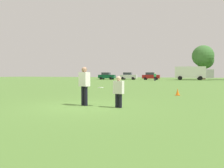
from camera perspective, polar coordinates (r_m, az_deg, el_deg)
ground_plane at (r=10.03m, az=-7.98°, el=-5.83°), size 160.54×160.54×0.00m
player_thrower at (r=10.13m, az=-7.32°, el=0.05°), size 0.57×0.45×1.80m
player_defender at (r=9.42m, az=1.75°, el=-1.64°), size 0.45×0.29×1.39m
frisbee at (r=9.87m, az=-3.05°, el=-0.94°), size 0.27×0.27×0.07m
traffic_cone at (r=15.51m, az=16.95°, el=-2.05°), size 0.32×0.32×0.48m
parked_car_near_left at (r=55.70m, az=-1.41°, el=2.14°), size 4.32×2.46×1.82m
parked_car_mid_left at (r=54.96m, az=4.34°, el=2.13°), size 4.32×2.46×1.82m
parked_car_center at (r=53.45m, az=10.22°, el=2.07°), size 4.32×2.46×1.82m
box_truck at (r=54.48m, az=20.51°, el=2.83°), size 8.66×3.42×3.18m
bystander_far_jogger at (r=46.61m, az=11.27°, el=2.01°), size 0.53×0.45×1.69m
tree_west_oak at (r=60.90m, az=22.88°, el=6.83°), size 5.44×5.44×8.84m
tree_west_maple at (r=61.57m, az=23.34°, el=5.78°), size 4.49×4.49×7.29m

